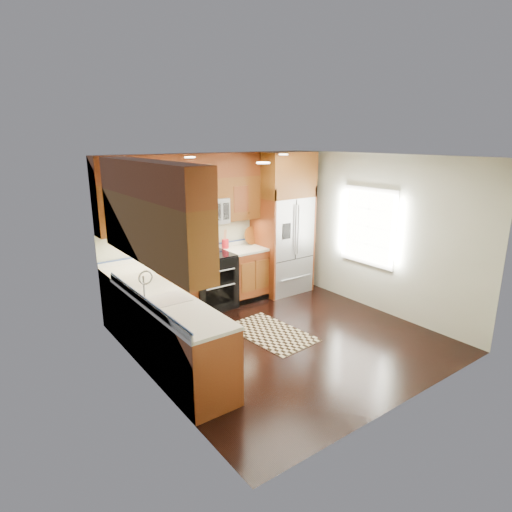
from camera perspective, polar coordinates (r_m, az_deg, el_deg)
ground at (r=6.39m, az=3.73°, el=-10.90°), size 4.00×4.00×0.00m
wall_back at (r=7.53m, az=-5.89°, el=3.62°), size 4.00×0.02×2.60m
wall_left at (r=4.94m, az=-14.16°, el=-3.15°), size 0.02×4.00×2.60m
wall_right at (r=7.35m, az=16.01°, el=2.81°), size 0.02×4.00×2.60m
window at (r=7.43m, az=14.75°, el=3.82°), size 0.04×1.10×1.30m
base_cabinets at (r=6.29m, az=-10.29°, el=-7.08°), size 2.85×3.00×0.90m
countertop at (r=6.29m, az=-9.80°, el=-2.51°), size 2.86×3.01×0.04m
upper_cabinets at (r=6.08m, az=-11.11°, el=7.52°), size 2.85×3.00×1.15m
range at (r=7.35m, az=-6.08°, el=-3.40°), size 0.76×0.67×0.95m
microwave at (r=7.17m, az=-6.88°, el=5.92°), size 0.76×0.40×0.42m
refrigerator at (r=7.96m, az=3.59°, el=4.36°), size 0.98×0.75×2.60m
sink_faucet at (r=5.33m, az=-12.24°, el=-5.13°), size 0.54×0.44×0.37m
rug at (r=6.53m, az=1.98°, el=-10.21°), size 0.91×1.40×0.01m
knife_block at (r=7.09m, az=-10.88°, el=0.70°), size 0.14×0.17×0.30m
utensil_crock at (r=7.60m, az=-4.11°, el=1.90°), size 0.12×0.12×0.34m
cutting_board at (r=7.89m, az=-0.62°, el=1.66°), size 0.40×0.40×0.02m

